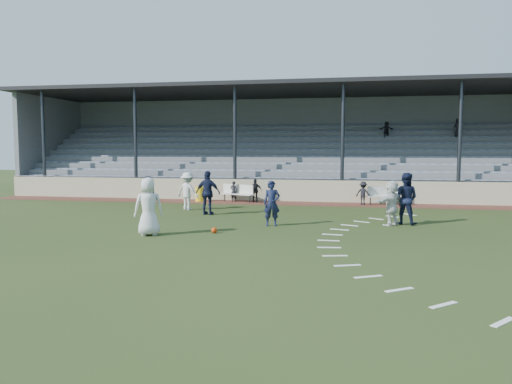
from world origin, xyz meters
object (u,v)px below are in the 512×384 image
at_px(bench_left, 238,192).
at_px(player_navy_lead, 272,203).
at_px(football, 214,230).
at_px(player_white_lead, 148,206).
at_px(bench_right, 386,194).
at_px(trash_bin, 200,194).

relative_size(bench_left, player_navy_lead, 1.16).
height_order(football, player_navy_lead, player_navy_lead).
distance_m(bench_left, player_white_lead, 10.82).
relative_size(player_white_lead, player_navy_lead, 1.14).
bearing_deg(bench_right, football, -136.09).
relative_size(trash_bin, player_navy_lead, 0.47).
bearing_deg(bench_left, trash_bin, -153.04).
bearing_deg(player_navy_lead, player_white_lead, -155.49).
relative_size(bench_left, player_white_lead, 1.01).
relative_size(bench_right, player_white_lead, 1.03).
bearing_deg(football, trash_bin, 110.10).
bearing_deg(trash_bin, football, -69.90).
relative_size(trash_bin, football, 3.95).
xyz_separation_m(football, player_navy_lead, (1.71, 1.99, 0.76)).
distance_m(bench_right, trash_bin, 10.04).
relative_size(football, player_white_lead, 0.10).
distance_m(bench_right, player_navy_lead, 9.41).
bearing_deg(trash_bin, bench_left, 4.41).
relative_size(bench_right, player_navy_lead, 1.18).
bearing_deg(bench_left, bench_right, 23.68).
bearing_deg(bench_right, player_navy_lead, -133.84).
height_order(trash_bin, player_navy_lead, player_navy_lead).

